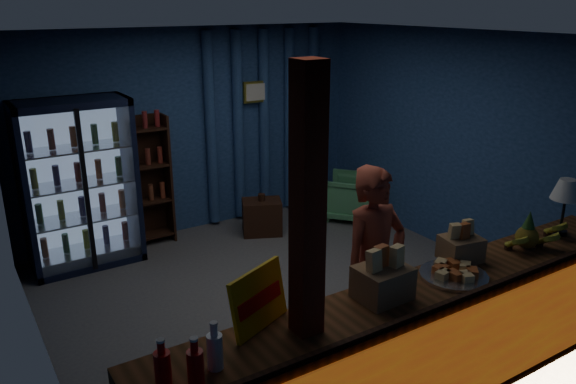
{
  "coord_description": "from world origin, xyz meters",
  "views": [
    {
      "loc": [
        -2.76,
        -4.39,
        2.88
      ],
      "look_at": [
        -0.1,
        -0.2,
        1.19
      ],
      "focal_mm": 35.0,
      "sensor_mm": 36.0,
      "label": 1
    }
  ],
  "objects_px": {
    "shopkeeper": "(374,268)",
    "pastry_tray": "(454,274)",
    "table_lamp": "(567,192)",
    "green_chair": "(350,197)"
  },
  "relations": [
    {
      "from": "green_chair",
      "to": "pastry_tray",
      "type": "height_order",
      "value": "pastry_tray"
    },
    {
      "from": "green_chair",
      "to": "pastry_tray",
      "type": "relative_size",
      "value": 1.35
    },
    {
      "from": "green_chair",
      "to": "table_lamp",
      "type": "distance_m",
      "value": 3.37
    },
    {
      "from": "pastry_tray",
      "to": "table_lamp",
      "type": "distance_m",
      "value": 1.45
    },
    {
      "from": "shopkeeper",
      "to": "green_chair",
      "type": "relative_size",
      "value": 2.49
    },
    {
      "from": "shopkeeper",
      "to": "table_lamp",
      "type": "xyz_separation_m",
      "value": [
        1.67,
        -0.52,
        0.5
      ]
    },
    {
      "from": "shopkeeper",
      "to": "pastry_tray",
      "type": "bearing_deg",
      "value": -68.63
    },
    {
      "from": "green_chair",
      "to": "pastry_tray",
      "type": "bearing_deg",
      "value": 24.58
    },
    {
      "from": "shopkeeper",
      "to": "pastry_tray",
      "type": "xyz_separation_m",
      "value": [
        0.26,
        -0.58,
        0.13
      ]
    },
    {
      "from": "table_lamp",
      "to": "shopkeeper",
      "type": "bearing_deg",
      "value": 162.63
    }
  ]
}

